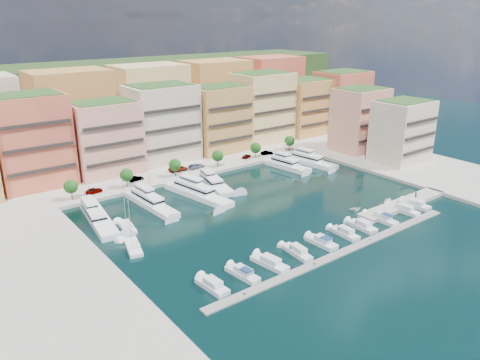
{
  "coord_description": "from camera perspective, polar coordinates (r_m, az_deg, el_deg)",
  "views": [
    {
      "loc": [
        -74.97,
        -87.98,
        48.26
      ],
      "look_at": [
        -2.64,
        7.38,
        6.0
      ],
      "focal_mm": 35.0,
      "sensor_mm": 36.0,
      "label": 1
    }
  ],
  "objects": [
    {
      "name": "car_2",
      "position": [
        151.13,
        -7.55,
        1.39
      ],
      "size": [
        6.48,
        3.72,
        1.7
      ],
      "primitive_type": "imported",
      "rotation": [
        0.0,
        0.0,
        1.42
      ],
      "color": "gray",
      "rests_on": "north_quay"
    },
    {
      "name": "car_4",
      "position": [
        163.85,
        0.8,
        2.94
      ],
      "size": [
        4.45,
        3.05,
        1.41
      ],
      "primitive_type": "imported",
      "rotation": [
        0.0,
        0.0,
        1.94
      ],
      "color": "gray",
      "rests_on": "north_quay"
    },
    {
      "name": "lamppost_1",
      "position": [
        139.37,
        -11.02,
        0.48
      ],
      "size": [
        0.3,
        0.3,
        4.2
      ],
      "color": "black",
      "rests_on": "north_quay"
    },
    {
      "name": "ground",
      "position": [
        125.26,
        3.01,
        -3.24
      ],
      "size": [
        400.0,
        400.0,
        0.0
      ],
      "primitive_type": "plane",
      "color": "black",
      "rests_on": "ground"
    },
    {
      "name": "tree_4",
      "position": [
        162.62,
        1.92,
        3.91
      ],
      "size": [
        3.8,
        3.8,
        5.65
      ],
      "color": "#473323",
      "rests_on": "north_quay"
    },
    {
      "name": "car_0",
      "position": [
        137.3,
        -17.41,
        -1.24
      ],
      "size": [
        5.31,
        2.87,
        1.71
      ],
      "primitive_type": "imported",
      "rotation": [
        0.0,
        0.0,
        1.75
      ],
      "color": "gray",
      "rests_on": "north_quay"
    },
    {
      "name": "car_1",
      "position": [
        144.47,
        -12.57,
        0.18
      ],
      "size": [
        4.5,
        1.63,
        1.48
      ],
      "primitive_type": "imported",
      "rotation": [
        0.0,
        0.0,
        1.59
      ],
      "color": "gray",
      "rests_on": "north_quay"
    },
    {
      "name": "lamppost_0",
      "position": [
        133.03,
        -17.94,
        -1.05
      ],
      "size": [
        0.3,
        0.3,
        4.2
      ],
      "color": "black",
      "rests_on": "north_quay"
    },
    {
      "name": "cruiser_6",
      "position": [
        116.22,
        14.69,
        -5.47
      ],
      "size": [
        3.36,
        7.66,
        2.55
      ],
      "color": "silver",
      "rests_on": "ground"
    },
    {
      "name": "lamppost_2",
      "position": [
        147.65,
        -4.78,
        1.86
      ],
      "size": [
        0.3,
        0.3,
        4.2
      ],
      "color": "black",
      "rests_on": "north_quay"
    },
    {
      "name": "apartment_1",
      "position": [
        147.32,
        -24.07,
        4.42
      ],
      "size": [
        20.0,
        16.5,
        26.8
      ],
      "color": "#DC7249",
      "rests_on": "north_quay"
    },
    {
      "name": "west_quay",
      "position": [
        94.31,
        -24.46,
        -13.29
      ],
      "size": [
        34.0,
        76.0,
        2.0
      ],
      "primitive_type": "cube",
      "color": "#9E998E",
      "rests_on": "ground"
    },
    {
      "name": "lamppost_4",
      "position": [
        168.8,
        5.59,
        4.09
      ],
      "size": [
        0.3,
        0.3,
        4.2
      ],
      "color": "black",
      "rests_on": "north_quay"
    },
    {
      "name": "yacht_2",
      "position": [
        132.37,
        -5.43,
        -1.47
      ],
      "size": [
        8.45,
        25.15,
        7.3
      ],
      "color": "white",
      "rests_on": "ground"
    },
    {
      "name": "yacht_5",
      "position": [
        156.92,
        5.66,
        1.9
      ],
      "size": [
        6.49,
        17.21,
        7.3
      ],
      "color": "white",
      "rests_on": "ground"
    },
    {
      "name": "hillside",
      "position": [
        217.13,
        -16.1,
        5.84
      ],
      "size": [
        240.0,
        40.0,
        58.0
      ],
      "primitive_type": "cube",
      "color": "#1C3616",
      "rests_on": "ground"
    },
    {
      "name": "backblock_1",
      "position": [
        172.56,
        -19.84,
        7.53
      ],
      "size": [
        26.0,
        18.0,
        30.0
      ],
      "primitive_type": "cube",
      "color": "tan",
      "rests_on": "north_quay"
    },
    {
      "name": "south_pontoon",
      "position": [
        104.26,
        12.5,
        -8.63
      ],
      "size": [
        72.0,
        2.2,
        0.35
      ],
      "primitive_type": "cube",
      "color": "gray",
      "rests_on": "ground"
    },
    {
      "name": "cruiser_0",
      "position": [
        89.59,
        -3.39,
        -12.77
      ],
      "size": [
        3.19,
        7.72,
        2.55
      ],
      "color": "silver",
      "rests_on": "ground"
    },
    {
      "name": "apartment_3",
      "position": [
        161.57,
        -9.49,
        6.87
      ],
      "size": [
        22.0,
        16.5,
        25.8
      ],
      "color": "beige",
      "rests_on": "north_quay"
    },
    {
      "name": "yacht_6",
      "position": [
        162.32,
        8.43,
        2.38
      ],
      "size": [
        7.21,
        20.16,
        7.3
      ],
      "color": "white",
      "rests_on": "ground"
    },
    {
      "name": "person_0",
      "position": [
        128.66,
        18.69,
        -2.77
      ],
      "size": [
        0.72,
        0.75,
        1.73
      ],
      "primitive_type": "imported",
      "rotation": [
        0.0,
        0.0,
        2.24
      ],
      "color": "#26304C",
      "rests_on": "finger_pier"
    },
    {
      "name": "car_3",
      "position": [
        153.08,
        -5.35,
        1.71
      ],
      "size": [
        5.99,
        2.75,
        1.7
      ],
      "primitive_type": "imported",
      "rotation": [
        0.0,
        0.0,
        1.64
      ],
      "color": "gray",
      "rests_on": "north_quay"
    },
    {
      "name": "backblock_3",
      "position": [
        198.42,
        -3.01,
        10.06
      ],
      "size": [
        26.0,
        18.0,
        30.0
      ],
      "primitive_type": "cube",
      "color": "#C48C47",
      "rests_on": "north_quay"
    },
    {
      "name": "north_quay",
      "position": [
        174.48,
        -10.22,
        3.08
      ],
      "size": [
        220.0,
        64.0,
        2.0
      ],
      "primitive_type": "cube",
      "color": "#9E998E",
      "rests_on": "ground"
    },
    {
      "name": "yacht_0",
      "position": [
        121.52,
        -17.03,
        -4.24
      ],
      "size": [
        7.59,
        24.09,
        7.3
      ],
      "color": "white",
      "rests_on": "ground"
    },
    {
      "name": "apartment_7",
      "position": [
        212.09,
        12.28,
        9.53
      ],
      "size": [
        22.0,
        16.5,
        24.8
      ],
      "color": "#DC7249",
      "rests_on": "north_quay"
    },
    {
      "name": "apartment_6",
      "position": [
        199.1,
        7.99,
        8.86
      ],
      "size": [
        20.0,
        15.5,
        22.8
      ],
      "color": "#C48C47",
      "rests_on": "north_quay"
    },
    {
      "name": "east_quay",
      "position": [
        165.79,
        21.52,
        1.13
      ],
      "size": [
        34.0,
        76.0,
        2.0
      ],
      "primitive_type": "cube",
      "color": "#9E998E",
      "rests_on": "ground"
    },
    {
      "name": "person_1",
      "position": [
        136.41,
        20.6,
        -1.69
      ],
      "size": [
        1.1,
        0.96,
        1.93
      ],
      "primitive_type": "imported",
      "rotation": [
        0.0,
        0.0,
        3.42
      ],
      "color": "brown",
      "rests_on": "finger_pier"
    },
    {
      "name": "apartment_2",
      "position": [
        151.76,
        -16.12,
        4.97
      ],
      "size": [
        20.0,
        15.5,
        22.8
      ],
      "color": "#E89081",
      "rests_on": "north_quay"
    },
    {
      "name": "cruiser_1",
      "position": [
        93.09,
        0.33,
        -11.37
      ],
      "size": [
        3.17,
        8.2,
        2.66
      ],
      "color": "silver",
      "rests_on": "ground"
    },
    {
      "name": "sailboat_2",
      "position": [
        115.53,
        -13.55,
        -5.65
      ],
      "size": [
        3.92,
        8.32,
        13.2
      ],
      "color": "white",
      "rests_on": "ground"
    },
    {
      "name": "apartment_5",
      "position": [
        185.55,
        2.69,
        8.88
      ],
      "size": [
        22.0,
        16.5,
        26.8
      ],
      "color": "#F2C680",
      "rests_on": "north_quay"
    },
    {
      "name": "lamppost_3",
      "position": [
        157.55,
        0.75,
        3.06
      ],
      "size": [
        0.3,
        0.3,
        4.2
      ],
      "color": "black",
      "rests_on": "north_quay"
    },
    {
      "name": "car_5",
      "position": [
        167.94,
        3.31,
        3.33
      ],
      "size": [
        4.69,
        2.96,
        1.46
      ],
      "primitive_type": "imported",
      "rotation": [
        0.0,
        0.0,
        1.22
      ],
      "color": "gray",
      "rests_on": "north_quay"
    },
    {
      "name": "yacht_1",
      "position": [
        127.25,
        -10.96,
        -2.69
      ],
      "size": [
        5.31,
        22.35,
        7.3
      ],
      "color": "white",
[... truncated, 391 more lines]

